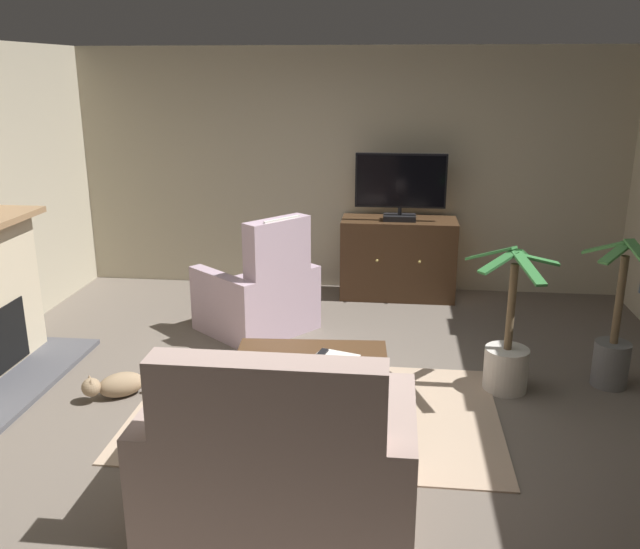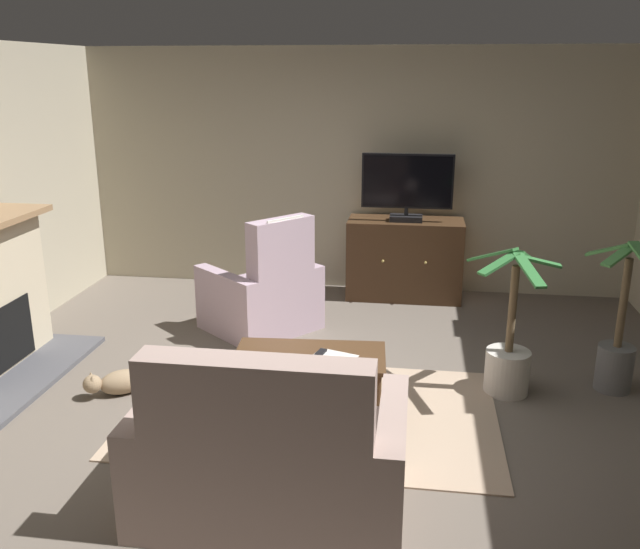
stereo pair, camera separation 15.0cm
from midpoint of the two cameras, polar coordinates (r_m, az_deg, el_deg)
name	(u,v)px [view 1 (the left image)]	position (r m, az deg, el deg)	size (l,w,h in m)	color
ground_plane	(315,412)	(5.03, -1.26, -11.57)	(6.58, 6.52, 0.04)	#665B51
wall_back	(348,171)	(7.48, 1.78, 8.79)	(6.58, 0.10, 2.63)	#B2A88E
rug_central	(315,412)	(4.96, -1.28, -11.63)	(2.62, 1.66, 0.01)	tan
tv_cabinet	(398,260)	(7.31, 6.06, 1.21)	(1.22, 0.54, 0.86)	black
television	(401,185)	(7.07, 6.26, 7.55)	(0.95, 0.20, 0.70)	black
coffee_table	(311,360)	(4.84, -1.63, -7.32)	(1.12, 0.63, 0.44)	#4C331E
tv_remote	(321,354)	(4.80, -0.80, -6.79)	(0.17, 0.05, 0.02)	black
folded_newspaper	(336,357)	(4.77, 0.42, -7.06)	(0.30, 0.22, 0.01)	silver
sofa_floral	(279,459)	(3.82, -4.68, -15.40)	(1.47, 0.93, 1.06)	#A3897F
armchair_by_fireplace	(260,296)	(6.35, -5.81, -1.79)	(1.23, 1.24, 1.14)	#AD93A3
potted_plant_small_fern_corner	(507,359)	(5.37, 14.80, -6.92)	(0.66, 0.79, 1.15)	beige
potted_plant_on_hearth_side	(613,349)	(5.68, 22.94, -5.87)	(0.65, 0.88, 1.19)	slate
cat	(116,385)	(5.39, -17.68, -8.94)	(0.60, 0.39, 0.21)	#937A5B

